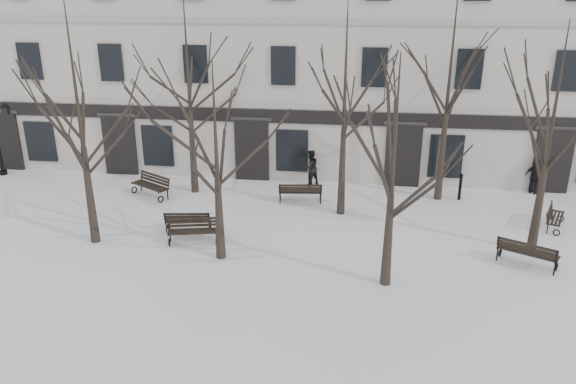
% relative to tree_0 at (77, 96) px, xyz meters
% --- Properties ---
extents(ground, '(100.00, 100.00, 0.00)m').
position_rel_tree_0_xyz_m(ground, '(7.92, -0.48, -5.32)').
color(ground, white).
rests_on(ground, ground).
extents(building, '(40.40, 10.20, 11.40)m').
position_rel_tree_0_xyz_m(building, '(7.92, 12.48, 0.19)').
color(building, '#B3AEA6').
rests_on(building, ground).
extents(tree_0, '(5.96, 5.96, 8.52)m').
position_rel_tree_0_xyz_m(tree_0, '(0.00, 0.00, 0.00)').
color(tree_0, black).
rests_on(tree_0, ground).
extents(tree_1, '(4.71, 4.71, 6.73)m').
position_rel_tree_0_xyz_m(tree_1, '(4.85, -0.66, -1.12)').
color(tree_1, black).
rests_on(tree_1, ground).
extents(tree_2, '(5.00, 5.00, 7.14)m').
position_rel_tree_0_xyz_m(tree_2, '(10.39, -1.74, -0.86)').
color(tree_2, black).
rests_on(tree_2, ground).
extents(tree_3, '(5.50, 5.50, 7.86)m').
position_rel_tree_0_xyz_m(tree_3, '(15.58, 1.24, -0.41)').
color(tree_3, black).
rests_on(tree_3, ground).
extents(tree_4, '(6.13, 6.13, 8.76)m').
position_rel_tree_0_xyz_m(tree_4, '(2.15, 5.49, 0.15)').
color(tree_4, black).
rests_on(tree_4, ground).
extents(tree_5, '(5.85, 5.85, 8.36)m').
position_rel_tree_0_xyz_m(tree_5, '(8.77, 3.81, -0.10)').
color(tree_5, black).
rests_on(tree_5, ground).
extents(tree_6, '(6.29, 6.29, 8.98)m').
position_rel_tree_0_xyz_m(tree_6, '(12.92, 5.99, 0.29)').
color(tree_6, black).
rests_on(tree_6, ground).
extents(bench_0, '(1.85, 1.00, 0.89)m').
position_rel_tree_0_xyz_m(bench_0, '(3.57, 0.38, -4.84)').
color(bench_0, black).
rests_on(bench_0, ground).
extents(bench_1, '(1.78, 0.86, 0.86)m').
position_rel_tree_0_xyz_m(bench_1, '(3.12, 1.26, -4.86)').
color(bench_1, black).
rests_on(bench_1, ground).
extents(bench_2, '(1.98, 1.49, 0.96)m').
position_rel_tree_0_xyz_m(bench_2, '(15.07, -0.01, -4.80)').
color(bench_2, black).
rests_on(bench_2, ground).
extents(bench_3, '(1.99, 1.59, 0.98)m').
position_rel_tree_0_xyz_m(bench_3, '(0.43, 4.69, -4.79)').
color(bench_3, black).
rests_on(bench_3, ground).
extents(bench_4, '(1.89, 0.86, 0.92)m').
position_rel_tree_0_xyz_m(bench_4, '(7.01, 4.76, -4.82)').
color(bench_4, black).
rests_on(bench_4, ground).
extents(bench_5, '(1.16, 1.69, 0.81)m').
position_rel_tree_0_xyz_m(bench_5, '(16.94, 3.43, -4.88)').
color(bench_5, black).
rests_on(bench_5, ground).
extents(lamp_post, '(1.12, 0.42, 3.58)m').
position_rel_tree_0_xyz_m(lamp_post, '(-7.63, 6.61, -3.25)').
color(lamp_post, black).
rests_on(lamp_post, ground).
extents(bollard_a, '(0.13, 0.13, 1.02)m').
position_rel_tree_0_xyz_m(bollard_a, '(7.29, 5.91, -4.78)').
color(bollard_a, black).
rests_on(bollard_a, ground).
extents(bollard_b, '(0.15, 0.15, 1.20)m').
position_rel_tree_0_xyz_m(bollard_b, '(13.82, 5.99, -4.68)').
color(bollard_b, black).
rests_on(bollard_b, ground).
extents(pedestrian_b, '(1.03, 1.01, 1.67)m').
position_rel_tree_0_xyz_m(pedestrian_b, '(7.23, 7.07, -5.32)').
color(pedestrian_b, black).
rests_on(pedestrian_b, ground).
extents(pedestrian_c, '(0.93, 0.92, 1.57)m').
position_rel_tree_0_xyz_m(pedestrian_c, '(17.22, 7.18, -5.32)').
color(pedestrian_c, black).
rests_on(pedestrian_c, ground).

